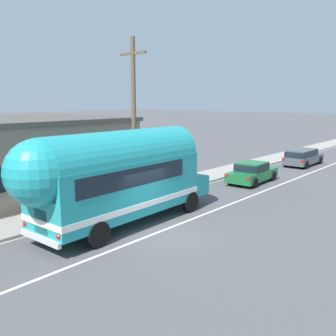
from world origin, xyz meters
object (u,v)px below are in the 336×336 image
object	(u,v)px
painted_bus	(114,174)
car_lead	(252,172)
utility_pole	(134,119)
car_second	(303,156)

from	to	relation	value
painted_bus	car_lead	size ratio (longest dim) A/B	2.40
utility_pole	car_lead	bearing A→B (deg)	73.50
utility_pole	car_lead	distance (m)	9.44
utility_pole	car_second	size ratio (longest dim) A/B	1.85
utility_pole	car_lead	size ratio (longest dim) A/B	1.98
car_second	utility_pole	bearing A→B (deg)	-98.19
car_lead	car_second	size ratio (longest dim) A/B	0.94
car_lead	utility_pole	bearing A→B (deg)	-106.50
painted_bus	utility_pole	bearing A→B (deg)	124.42
utility_pole	painted_bus	size ratio (longest dim) A/B	0.82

